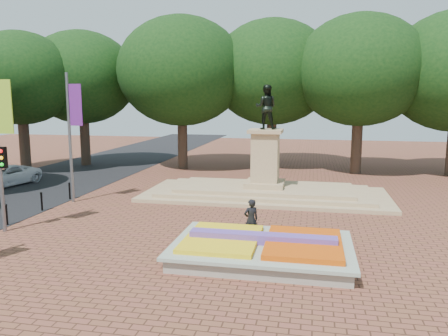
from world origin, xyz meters
name	(u,v)px	position (x,y,z in m)	size (l,w,h in m)	color
ground	(243,239)	(0.00, 0.00, 0.00)	(90.00, 90.00, 0.00)	brown
asphalt_street	(3,196)	(-15.00, 5.00, 0.01)	(9.00, 90.00, 0.02)	black
flower_bed	(263,248)	(1.03, -2.00, 0.38)	(6.30, 4.30, 0.91)	gray
monument	(265,181)	(0.00, 8.00, 0.88)	(14.00, 6.00, 6.40)	tan
tree_row_back	(310,85)	(2.33, 18.00, 6.67)	(44.80, 8.80, 10.43)	#382A1F
van	(4,176)	(-16.93, 7.58, 0.66)	(2.19, 4.75, 1.32)	white
pedestrian	(251,220)	(0.33, -0.07, 0.85)	(0.62, 0.40, 1.69)	black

